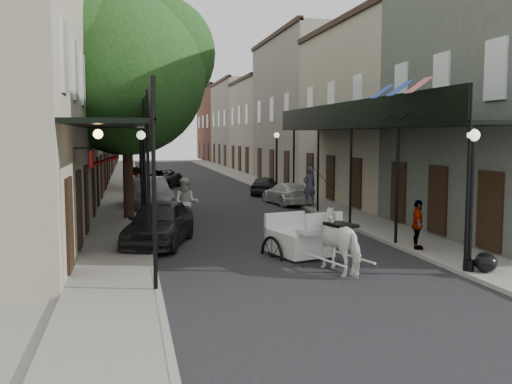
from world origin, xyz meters
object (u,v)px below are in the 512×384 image
tree_near (135,69)px  car_left_far (159,179)px  pedestrian_sidewalk_right (418,225)px  lamppost_left (142,180)px  tree_far (133,103)px  car_right_near (287,194)px  carriage (293,219)px  horse (343,241)px  lamppost_right_near (471,198)px  car_left_near (159,223)px  car_left_mid (149,193)px  lamppost_right_far (277,162)px  pedestrian_sidewalk_left (136,183)px  pedestrian_walking (186,203)px  car_right_far (265,185)px

tree_near → car_left_far: tree_near is taller
pedestrian_sidewalk_right → lamppost_left: bearing=80.6°
tree_far → car_right_near: 13.97m
carriage → horse: bearing=-90.0°
tree_near → lamppost_right_near: (8.30, -12.18, -4.44)m
car_left_near → tree_far: bearing=108.2°
carriage → car_left_mid: bearing=92.6°
car_left_far → car_left_mid: bearing=-74.6°
tree_far → lamppost_left: (0.15, -18.18, -3.79)m
lamppost_right_far → pedestrian_sidewalk_right: (0.10, -17.07, -1.15)m
car_left_near → car_right_near: car_left_near is taller
horse → car_left_near: horse is taller
tree_far → pedestrian_sidewalk_right: size_ratio=5.55×
tree_near → car_left_mid: 6.90m
tree_near → horse: 13.47m
lamppost_right_near → carriage: (-3.75, 3.64, -0.96)m
pedestrian_sidewalk_left → pedestrian_sidewalk_right: bearing=94.5°
lamppost_right_near → pedestrian_walking: (-6.49, 9.21, -1.04)m
horse → car_right_far: horse is taller
car_right_near → car_right_far: bearing=-96.9°
lamppost_right_near → car_left_far: 27.33m
lamppost_left → pedestrian_sidewalk_left: size_ratio=2.07×
lamppost_right_far → pedestrian_sidewalk_left: (-8.30, -0.67, -1.04)m
car_left_far → lamppost_left: bearing=-73.7°
tree_near → car_right_far: size_ratio=2.79×
lamppost_right_far → horse: lamppost_right_far is taller
pedestrian_sidewalk_right → car_left_far: 24.49m
pedestrian_sidewalk_left → car_left_mid: 3.39m
pedestrian_sidewalk_left → pedestrian_sidewalk_right: (8.40, -16.40, -0.12)m
car_right_far → lamppost_left: bearing=81.6°
carriage → pedestrian_walking: size_ratio=1.38×
pedestrian_sidewalk_right → car_right_far: 18.08m
tree_far → pedestrian_walking: bearing=-83.7°
pedestrian_sidewalk_left → horse: bearing=83.4°
horse → pedestrian_walking: pedestrian_walking is taller
car_left_far → car_right_far: 8.26m
lamppost_right_near → lamppost_left: (-8.20, 8.00, 0.00)m
pedestrian_walking → pedestrian_sidewalk_left: size_ratio=1.13×
lamppost_left → tree_near: bearing=91.3°
pedestrian_sidewalk_left → car_right_far: pedestrian_sidewalk_left is taller
tree_far → pedestrian_walking: 17.74m
lamppost_right_far → pedestrian_sidewalk_right: bearing=-89.7°
car_left_near → car_right_near: (7.20, 9.88, -0.17)m
lamppost_right_far → car_right_near: size_ratio=0.92×
carriage → car_left_mid: carriage is taller
pedestrian_sidewalk_right → tree_far: bearing=42.0°
car_right_far → lamppost_right_near: bearing=113.6°
lamppost_right_near → car_left_near: 9.85m
horse → car_left_near: 6.72m
carriage → car_left_far: 23.01m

